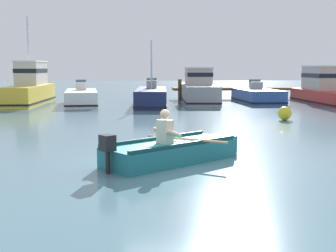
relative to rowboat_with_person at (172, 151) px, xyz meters
name	(u,v)px	position (x,y,z in m)	size (l,w,h in m)	color
ground_plane	(179,160)	(0.17, 0.14, -0.25)	(120.00, 120.00, 0.00)	slate
wooden_dock	(284,89)	(9.21, 19.58, 0.42)	(14.95, 1.64, 1.33)	brown
rowboat_with_person	(172,151)	(0.00, 0.00, 0.00)	(3.29, 2.77, 1.19)	#1E727A
moored_boat_yellow	(30,88)	(-6.75, 16.71, 0.66)	(1.91, 6.54, 4.95)	gold
moored_boat_white	(81,98)	(-3.74, 15.78, 0.13)	(2.24, 5.23, 1.38)	white
moored_boat_navy	(151,97)	(0.17, 15.01, 0.19)	(2.06, 6.44, 3.55)	#19234C
moored_boat_grey	(199,89)	(3.06, 16.84, 0.54)	(2.25, 6.21, 2.10)	gray
moored_boat_blue	(257,96)	(6.55, 16.53, 0.12)	(2.21, 4.65, 1.36)	#2D519E
moored_boat_red	(324,90)	(10.23, 15.64, 0.55)	(1.93, 6.40, 2.20)	#B72D28
mooring_buoy	(285,113)	(5.15, 7.56, 0.02)	(0.55, 0.55, 0.55)	yellow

